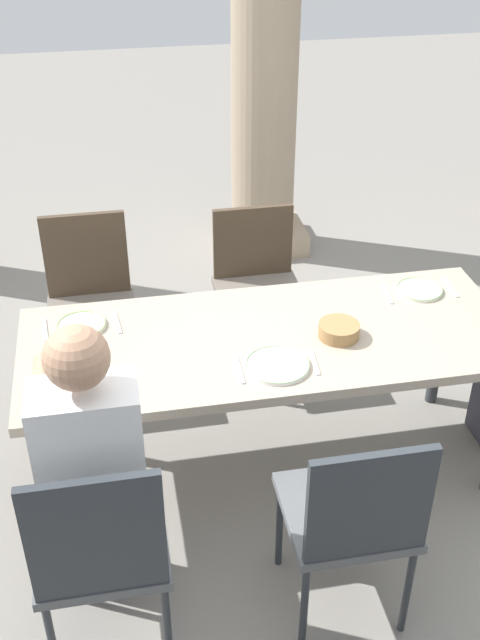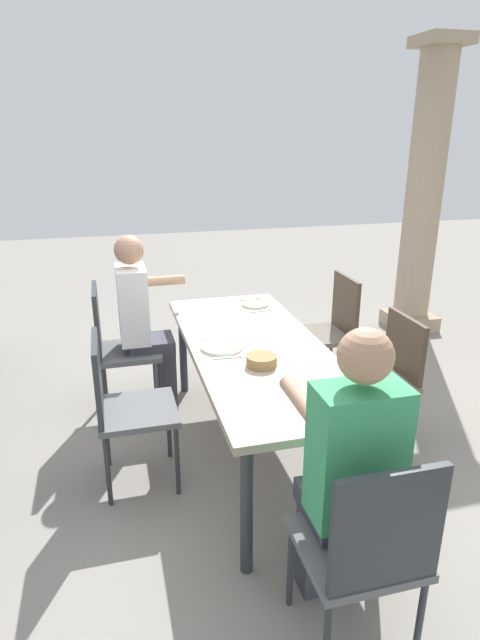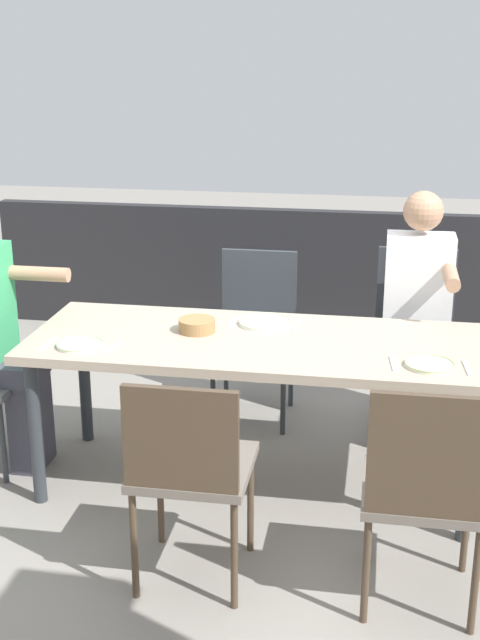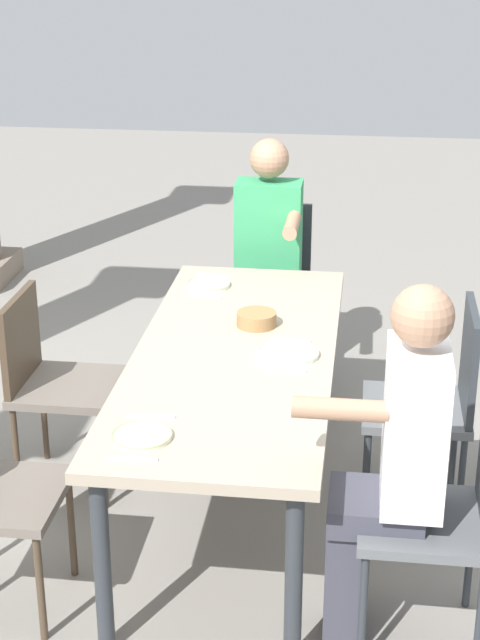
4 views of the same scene
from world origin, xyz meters
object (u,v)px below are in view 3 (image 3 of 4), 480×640
object	(u,v)px
chair_west_north	(425,484)
plate_2	(80,344)
chair_mid_south	(256,323)
chair_mid_north	(189,464)
dining_table	(255,353)
chair_west_south	(414,328)
plate_1	(265,322)
bread_basket	(197,325)
diner_man_white	(418,313)
plate_0	(430,364)

from	to	relation	value
chair_west_north	plate_2	distance (m)	1.62
chair_west_north	chair_mid_south	bearing A→B (deg)	-62.47
chair_mid_north	chair_mid_south	distance (m)	1.64
dining_table	plate_2	bearing A→B (deg)	16.90
plate_2	chair_west_south	bearing A→B (deg)	-144.63
chair_west_north	plate_1	distance (m)	1.29
bread_basket	plate_1	bearing A→B (deg)	-151.69
chair_mid_north	chair_mid_south	xyz separation A→B (m)	(0.00, -1.64, 0.01)
chair_mid_south	plate_2	xyz separation A→B (m)	(0.63, 1.05, 0.22)
chair_mid_north	bread_basket	bearing A→B (deg)	-79.63
chair_mid_south	bread_basket	bearing A→B (deg)	78.22
chair_west_south	chair_mid_north	xyz separation A→B (m)	(0.86, 1.64, -0.03)
dining_table	chair_west_north	world-z (taller)	chair_west_north
dining_table	chair_mid_north	bearing A→B (deg)	81.59
chair_west_north	chair_mid_south	world-z (taller)	same
diner_man_white	bread_basket	bearing A→B (deg)	29.17
chair_west_south	plate_1	distance (m)	0.97
chair_west_north	diner_man_white	world-z (taller)	diner_man_white
chair_mid_south	bread_basket	xyz separation A→B (m)	(0.16, 0.77, 0.24)
plate_2	chair_west_north	bearing A→B (deg)	158.05
chair_mid_north	plate_1	bearing A→B (deg)	-97.50
dining_table	chair_mid_south	size ratio (longest dim) A/B	2.24
dining_table	bread_basket	world-z (taller)	bread_basket
plate_2	chair_mid_south	bearing A→B (deg)	-120.77
chair_west_south	bread_basket	world-z (taller)	chair_west_south
chair_mid_north	bread_basket	world-z (taller)	chair_mid_north
plate_2	plate_0	bearing A→B (deg)	-179.45
chair_west_north	plate_0	xyz separation A→B (m)	(-0.03, -0.61, 0.22)
chair_mid_north	diner_man_white	xyz separation A→B (m)	(-0.86, -1.44, 0.18)
plate_2	bread_basket	xyz separation A→B (m)	(-0.47, -0.28, 0.02)
plate_1	plate_2	world-z (taller)	same
chair_mid_north	plate_1	size ratio (longest dim) A/B	3.46
dining_table	chair_mid_north	xyz separation A→B (m)	(0.12, 0.82, -0.15)
chair_west_south	chair_mid_south	xyz separation A→B (m)	(0.86, 0.00, -0.02)
chair_west_north	plate_0	distance (m)	0.65
chair_mid_south	bread_basket	distance (m)	0.82
plate_1	plate_2	distance (m)	0.88
diner_man_white	bread_basket	xyz separation A→B (m)	(1.02, 0.57, 0.06)
dining_table	diner_man_white	size ratio (longest dim) A/B	1.56
chair_mid_north	plate_2	distance (m)	0.89
plate_0	chair_mid_north	bearing A→B (deg)	34.39
chair_west_north	bread_basket	xyz separation A→B (m)	(1.02, -0.88, 0.24)
chair_west_north	chair_west_south	bearing A→B (deg)	-90.00
chair_west_north	plate_1	xyz separation A→B (m)	(0.72, -1.04, 0.22)
plate_0	plate_2	distance (m)	1.51
dining_table	chair_mid_south	bearing A→B (deg)	-81.64
chair_west_north	chair_mid_north	distance (m)	0.86
bread_basket	chair_west_south	bearing A→B (deg)	-142.90
chair_west_north	plate_2	xyz separation A→B (m)	(1.48, -0.60, 0.22)
chair_mid_north	plate_0	distance (m)	1.10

